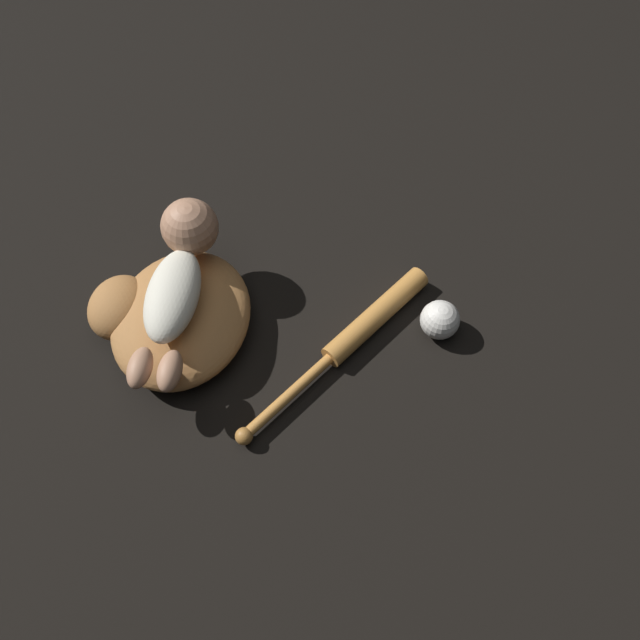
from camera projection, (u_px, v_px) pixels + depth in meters
name	position (u px, v px, depth m)	size (l,w,h in m)	color
ground_plane	(207.00, 319.00, 1.26)	(6.00, 6.00, 0.00)	black
baseball_glove	(171.00, 316.00, 1.21)	(0.39, 0.38, 0.09)	#A8703D
baby_figure	(178.00, 270.00, 1.16)	(0.38, 0.20, 0.11)	silver
baseball_bat	(359.00, 331.00, 1.22)	(0.32, 0.43, 0.05)	#C6843D
baseball	(440.00, 320.00, 1.22)	(0.08, 0.08, 0.08)	white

